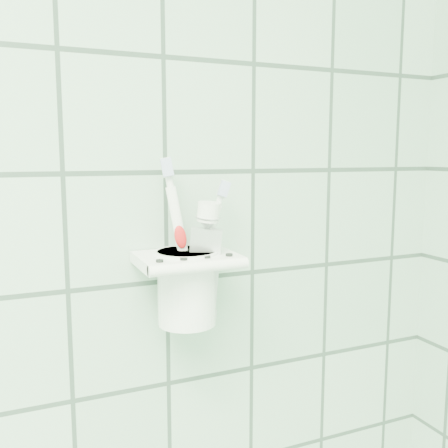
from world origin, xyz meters
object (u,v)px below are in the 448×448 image
(holder_bracket, at_px, (186,260))
(toothbrush_blue, at_px, (180,247))
(cup, at_px, (187,284))
(toothbrush_pink, at_px, (195,237))
(toothbrush_orange, at_px, (183,245))
(toothpaste_tube, at_px, (199,251))

(holder_bracket, xyz_separation_m, toothbrush_blue, (-0.00, 0.01, 0.02))
(cup, distance_m, toothbrush_blue, 0.05)
(toothbrush_pink, bearing_deg, toothbrush_orange, 129.62)
(cup, height_order, toothbrush_pink, toothbrush_pink)
(holder_bracket, relative_size, toothbrush_pink, 0.59)
(toothbrush_orange, bearing_deg, holder_bracket, -84.23)
(holder_bracket, distance_m, toothbrush_orange, 0.02)
(cup, bearing_deg, toothbrush_blue, 115.94)
(cup, bearing_deg, toothbrush_pink, -33.79)
(toothbrush_blue, distance_m, toothpaste_tube, 0.03)
(holder_bracket, bearing_deg, toothbrush_pink, -12.59)
(toothbrush_orange, relative_size, toothpaste_tube, 1.18)
(holder_bracket, bearing_deg, cup, 66.86)
(toothbrush_orange, bearing_deg, toothbrush_blue, -143.78)
(holder_bracket, xyz_separation_m, cup, (0.00, 0.00, -0.03))
(cup, xyz_separation_m, toothpaste_tube, (0.02, -0.00, 0.04))
(holder_bracket, height_order, toothpaste_tube, toothpaste_tube)
(toothbrush_pink, xyz_separation_m, toothbrush_blue, (-0.01, 0.02, -0.01))
(toothbrush_pink, height_order, toothbrush_orange, toothbrush_pink)
(toothbrush_blue, bearing_deg, toothpaste_tube, -51.16)
(toothbrush_blue, bearing_deg, toothbrush_orange, 7.77)
(toothbrush_pink, distance_m, toothpaste_tube, 0.02)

